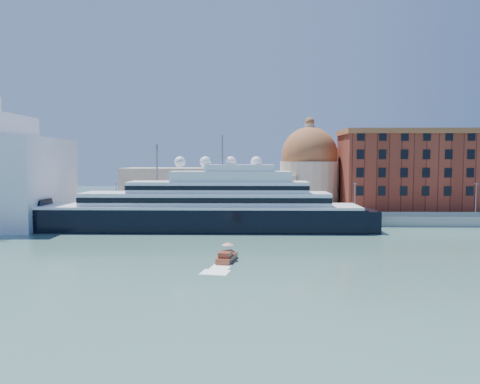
{
  "coord_description": "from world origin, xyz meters",
  "views": [
    {
      "loc": [
        3.63,
        -85.99,
        16.75
      ],
      "look_at": [
        1.51,
        18.0,
        9.39
      ],
      "focal_mm": 35.0,
      "sensor_mm": 36.0,
      "label": 1
    }
  ],
  "objects": [
    {
      "name": "water_taxi",
      "position": [
        -0.09,
        -10.49,
        0.77
      ],
      "size": [
        3.38,
        7.0,
        3.19
      ],
      "rotation": [
        0.0,
        0.0,
        -0.18
      ],
      "color": "maroon",
      "rests_on": "ground"
    },
    {
      "name": "church",
      "position": [
        6.39,
        57.72,
        10.91
      ],
      "size": [
        66.0,
        18.0,
        25.5
      ],
      "color": "beige",
      "rests_on": "land"
    },
    {
      "name": "quay_fence",
      "position": [
        0.0,
        29.5,
        3.1
      ],
      "size": [
        180.0,
        0.1,
        1.2
      ],
      "primitive_type": "cube",
      "color": "slate",
      "rests_on": "quay"
    },
    {
      "name": "warehouse",
      "position": [
        52.0,
        52.0,
        13.79
      ],
      "size": [
        43.0,
        19.0,
        23.25
      ],
      "color": "maroon",
      "rests_on": "land"
    },
    {
      "name": "lamp_posts",
      "position": [
        -12.67,
        32.27,
        9.84
      ],
      "size": [
        120.8,
        2.4,
        18.0
      ],
      "color": "slate",
      "rests_on": "quay"
    },
    {
      "name": "land",
      "position": [
        0.0,
        75.0,
        1.0
      ],
      "size": [
        260.0,
        72.0,
        2.0
      ],
      "primitive_type": "cube",
      "color": "slate",
      "rests_on": "ground"
    },
    {
      "name": "ground",
      "position": [
        0.0,
        0.0,
        0.0
      ],
      "size": [
        400.0,
        400.0,
        0.0
      ],
      "primitive_type": "plane",
      "color": "#39635A",
      "rests_on": "ground"
    },
    {
      "name": "quay",
      "position": [
        0.0,
        34.0,
        1.25
      ],
      "size": [
        180.0,
        10.0,
        2.5
      ],
      "primitive_type": "cube",
      "color": "gray",
      "rests_on": "ground"
    },
    {
      "name": "superyacht",
      "position": [
        -11.04,
        23.0,
        4.5
      ],
      "size": [
        87.29,
        12.1,
        26.09
      ],
      "color": "black",
      "rests_on": "ground"
    }
  ]
}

